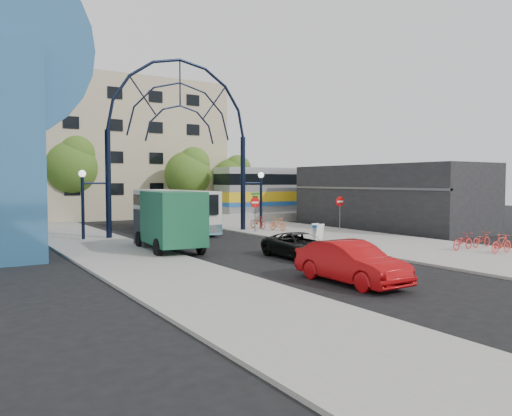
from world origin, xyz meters
TOP-DOWN VIEW (x-y plane):
  - ground at (0.00, 0.00)m, footprint 120.00×120.00m
  - sidewalk_east at (8.00, 4.00)m, footprint 8.00×56.00m
  - plaza_west at (-6.50, 6.00)m, footprint 5.00×50.00m
  - gateway_arch at (0.00, 14.00)m, footprint 13.64×0.44m
  - stop_sign at (4.80, 12.00)m, footprint 0.80×0.07m
  - do_not_enter_sign at (11.00, 10.00)m, footprint 0.76×0.07m
  - street_name_sign at (5.20, 12.60)m, footprint 0.70×0.70m
  - sandwich_board at (5.60, 5.98)m, footprint 0.55×0.61m
  - commercial_block_east at (16.00, 10.00)m, footprint 6.00×16.00m
  - apartment_block at (2.00, 34.97)m, footprint 20.00×12.10m
  - train_platform at (20.00, 22.00)m, footprint 32.00×5.00m
  - train_car at (20.00, 22.00)m, footprint 25.10×3.05m
  - tree_north_a at (6.12, 25.93)m, footprint 4.48×4.48m
  - tree_north_b at (-3.88, 29.93)m, footprint 5.12×5.12m
  - tree_north_c at (12.12, 27.93)m, footprint 4.16×4.16m
  - city_bus at (0.54, 16.73)m, footprint 2.69×11.15m
  - green_truck at (-3.83, 7.00)m, footprint 2.95×6.54m
  - black_suv at (0.59, 1.20)m, footprint 2.11×4.48m
  - red_sedan at (-1.47, -4.52)m, footprint 1.68×4.70m
  - bike_near_a at (6.33, 14.00)m, footprint 0.81×1.91m
  - bike_near_b at (6.73, 11.95)m, footprint 0.77×1.67m
  - bike_far_a at (11.02, -1.50)m, footprint 1.59×0.59m
  - bike_far_b at (9.71, -3.46)m, footprint 1.61×0.50m
  - bike_far_c at (9.17, -1.63)m, footprint 1.71×0.68m

SIDE VIEW (x-z plane):
  - ground at x=0.00m, z-range 0.00..0.00m
  - sidewalk_east at x=8.00m, z-range 0.00..0.12m
  - plaza_west at x=-6.50m, z-range 0.00..0.12m
  - train_platform at x=20.00m, z-range 0.00..0.80m
  - bike_far_a at x=11.02m, z-range 0.12..0.95m
  - bike_far_c at x=9.17m, z-range 0.12..1.00m
  - bike_far_b at x=9.71m, z-range 0.12..1.08m
  - bike_near_b at x=6.73m, z-range 0.12..1.09m
  - bike_near_a at x=6.33m, z-range 0.12..1.10m
  - black_suv at x=0.59m, z-range 0.00..1.24m
  - sandwich_board at x=5.60m, z-range 0.25..1.24m
  - red_sedan at x=-1.47m, z-range 0.00..1.54m
  - city_bus at x=0.54m, z-range 0.07..3.12m
  - green_truck at x=-3.83m, z-range 0.00..3.20m
  - do_not_enter_sign at x=11.00m, z-range 0.74..3.22m
  - stop_sign at x=4.80m, z-range 0.74..3.24m
  - street_name_sign at x=5.20m, z-range 0.73..3.53m
  - commercial_block_east at x=16.00m, z-range 0.00..5.00m
  - train_car at x=20.00m, z-range 0.80..5.00m
  - tree_north_c at x=12.12m, z-range 1.03..7.53m
  - tree_north_a at x=6.12m, z-range 1.11..8.11m
  - tree_north_b at x=-3.88m, z-range 1.27..9.27m
  - apartment_block at x=2.00m, z-range 0.00..14.00m
  - gateway_arch at x=0.00m, z-range 2.51..14.61m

